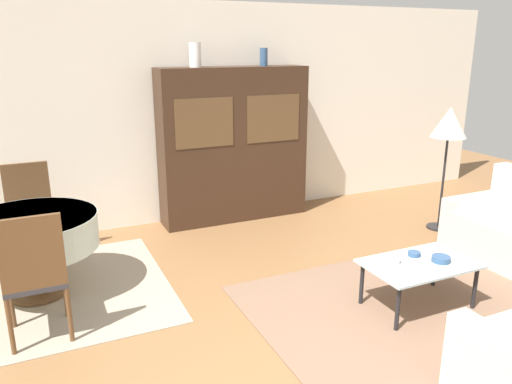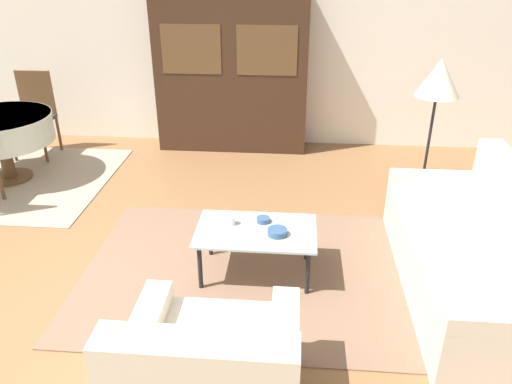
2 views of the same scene
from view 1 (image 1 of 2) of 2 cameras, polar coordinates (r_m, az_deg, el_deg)
wall_back at (r=6.28m, az=-10.32°, el=8.56°), size 10.00×0.06×2.70m
area_rug at (r=4.65m, az=17.19°, el=-12.35°), size 2.74×2.02×0.01m
dining_rug at (r=5.01m, az=-23.54°, el=-10.86°), size 2.28×2.01×0.01m
coffee_table at (r=4.51m, az=18.21°, el=-8.13°), size 0.95×0.59×0.41m
display_cabinet at (r=6.35m, az=-2.56°, el=5.39°), size 1.89×0.43×1.93m
dining_table at (r=4.80m, az=-24.30°, el=-4.31°), size 1.14×1.14×0.75m
dining_chair_near at (r=4.07m, az=-24.02°, el=-8.31°), size 0.44×0.44×1.03m
dining_chair_far at (r=5.57m, az=-24.46°, el=-1.81°), size 0.44×0.44×1.03m
floor_lamp at (r=6.31m, az=21.20°, el=7.00°), size 0.41×0.41×1.49m
cup at (r=4.39m, az=15.64°, el=-7.46°), size 0.07×0.07×0.07m
bowl at (r=4.55m, az=20.38°, el=-7.19°), size 0.15×0.15×0.05m
bowl_small at (r=4.60m, az=17.62°, el=-6.75°), size 0.11×0.11×0.04m
vase_tall at (r=6.07m, az=-6.97°, el=15.29°), size 0.14×0.14×0.28m
vase_short at (r=6.40m, az=0.88°, el=15.18°), size 0.10×0.10×0.22m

